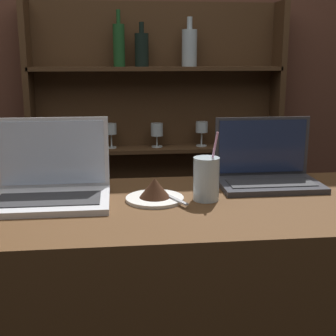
# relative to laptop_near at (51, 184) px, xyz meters

# --- Properties ---
(back_wall) EXTENTS (7.00, 0.06, 2.70)m
(back_wall) POSITION_rel_laptop_near_xyz_m (0.28, 1.21, 0.30)
(back_wall) COLOR brown
(back_wall) RESTS_ON ground_plane
(back_shelf) EXTENTS (1.34, 0.18, 1.70)m
(back_shelf) POSITION_rel_laptop_near_xyz_m (0.42, 1.13, -0.16)
(back_shelf) COLOR #472D19
(back_shelf) RESTS_ON ground_plane
(laptop_near) EXTENTS (0.35, 0.25, 0.24)m
(laptop_near) POSITION_rel_laptop_near_xyz_m (0.00, 0.00, 0.00)
(laptop_near) COLOR silver
(laptop_near) RESTS_ON bar_counter
(laptop_far) EXTENTS (0.33, 0.20, 0.22)m
(laptop_far) POSITION_rel_laptop_near_xyz_m (0.70, 0.10, -0.00)
(laptop_far) COLOR #333338
(laptop_far) RESTS_ON bar_counter
(cake_plate) EXTENTS (0.18, 0.18, 0.07)m
(cake_plate) POSITION_rel_laptop_near_xyz_m (0.31, -0.04, -0.02)
(cake_plate) COLOR silver
(cake_plate) RESTS_ON bar_counter
(water_glass) EXTENTS (0.08, 0.08, 0.21)m
(water_glass) POSITION_rel_laptop_near_xyz_m (0.46, -0.05, 0.01)
(water_glass) COLOR silver
(water_glass) RESTS_ON bar_counter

